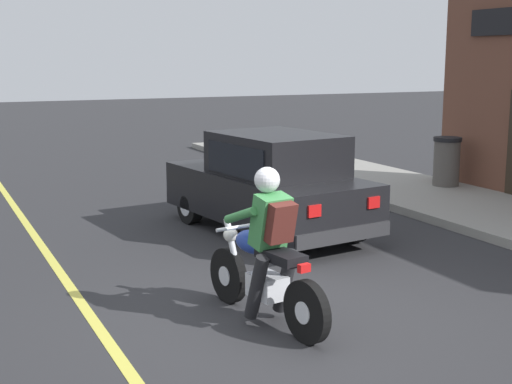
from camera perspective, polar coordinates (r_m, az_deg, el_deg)
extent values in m
plane|color=#2B2B2D|center=(7.53, 2.29, -10.20)|extent=(80.00, 80.00, 0.00)
cube|color=gray|center=(12.99, 17.74, -1.43)|extent=(2.60, 22.00, 0.14)
cube|color=#D1C64C|center=(9.71, -15.73, -5.74)|extent=(0.12, 19.80, 0.01)
cylinder|color=black|center=(7.96, -2.22, -6.67)|extent=(0.19, 0.63, 0.62)
cylinder|color=silver|center=(7.96, -2.22, -6.67)|extent=(0.15, 0.23, 0.22)
cylinder|color=black|center=(6.88, 4.08, -9.54)|extent=(0.19, 0.63, 0.62)
cylinder|color=silver|center=(6.88, 4.08, -9.54)|extent=(0.15, 0.23, 0.22)
cube|color=silver|center=(7.34, 0.91, -7.53)|extent=(0.34, 0.44, 0.24)
ellipsoid|color=#1E3899|center=(7.42, -0.19, -4.02)|extent=(0.38, 0.56, 0.24)
cube|color=black|center=(7.05, 2.01, -5.15)|extent=(0.34, 0.59, 0.10)
cylinder|color=silver|center=(7.79, -1.85, -4.64)|extent=(0.12, 0.33, 0.68)
cylinder|color=silver|center=(7.62, -1.37, -2.81)|extent=(0.56, 0.13, 0.04)
sphere|color=silver|center=(7.79, -2.05, -3.43)|extent=(0.16, 0.16, 0.16)
cylinder|color=silver|center=(7.16, 3.84, -8.87)|extent=(0.16, 0.56, 0.08)
cube|color=red|center=(6.78, 3.86, -6.09)|extent=(0.13, 0.08, 0.08)
cylinder|color=black|center=(7.18, 0.06, -7.63)|extent=(0.19, 0.37, 0.71)
cylinder|color=black|center=(7.38, 2.38, -7.13)|extent=(0.19, 0.37, 0.71)
cube|color=#387F42|center=(7.12, 1.16, -2.34)|extent=(0.39, 0.38, 0.57)
cylinder|color=#387F42|center=(7.19, -1.24, -1.88)|extent=(0.17, 0.53, 0.26)
cylinder|color=#387F42|center=(7.41, 1.35, -1.50)|extent=(0.17, 0.53, 0.26)
sphere|color=silver|center=(7.08, 0.89, 0.98)|extent=(0.26, 0.26, 0.26)
cube|color=#4C1E19|center=(6.98, 1.93, -2.43)|extent=(0.31, 0.28, 0.42)
cylinder|color=black|center=(11.73, -5.31, -1.08)|extent=(0.26, 0.62, 0.60)
cylinder|color=silver|center=(11.73, -5.31, -1.08)|extent=(0.24, 0.35, 0.33)
cylinder|color=black|center=(12.44, 0.57, -0.35)|extent=(0.26, 0.62, 0.60)
cylinder|color=silver|center=(12.44, 0.57, -0.35)|extent=(0.24, 0.35, 0.33)
cylinder|color=black|center=(9.72, 1.28, -3.51)|extent=(0.26, 0.62, 0.60)
cylinder|color=silver|center=(9.72, 1.28, -3.51)|extent=(0.24, 0.35, 0.33)
cylinder|color=black|center=(10.57, 7.76, -2.44)|extent=(0.26, 0.62, 0.60)
cylinder|color=silver|center=(10.57, 7.76, -2.44)|extent=(0.24, 0.35, 0.33)
cube|color=black|center=(11.02, 0.89, -0.21)|extent=(2.10, 3.88, 0.70)
cube|color=black|center=(10.71, 1.64, 2.94)|extent=(1.67, 2.07, 0.66)
cube|color=black|center=(11.43, -0.83, 3.19)|extent=(1.36, 0.52, 0.51)
cube|color=black|center=(10.32, -1.68, 2.53)|extent=(0.23, 1.51, 0.46)
cube|color=black|center=(11.13, 4.72, 3.10)|extent=(0.23, 1.51, 0.46)
cube|color=silver|center=(12.32, -5.90, 1.47)|extent=(0.24, 0.07, 0.14)
cube|color=red|center=(9.22, 4.69, -1.52)|extent=(0.20, 0.07, 0.16)
cube|color=silver|center=(12.81, -1.85, 1.87)|extent=(0.24, 0.07, 0.14)
cube|color=red|center=(9.86, 9.38, -0.83)|extent=(0.20, 0.07, 0.16)
cube|color=#28282B|center=(12.60, -3.75, -0.01)|extent=(1.61, 0.33, 0.20)
cube|color=#28282B|center=(9.64, 6.95, -3.40)|extent=(1.61, 0.33, 0.20)
cylinder|color=#514C47|center=(14.85, 15.00, 2.22)|extent=(0.52, 0.52, 0.90)
cylinder|color=black|center=(14.78, 15.09, 4.10)|extent=(0.56, 0.56, 0.08)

